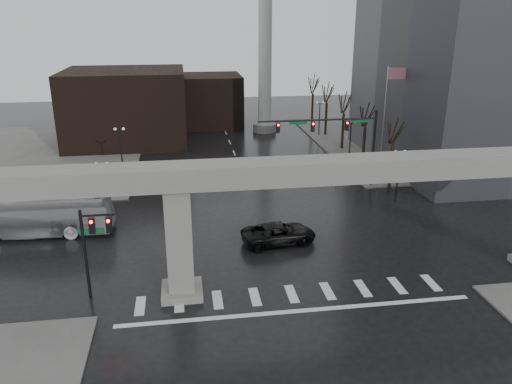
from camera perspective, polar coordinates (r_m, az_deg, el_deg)
The scene contains 23 objects.
ground at distance 33.82m, azimuth 3.73°, elevation -10.67°, with size 160.00×160.00×0.00m, color black.
sidewalk_ne at distance 74.15m, azimuth 17.81°, elevation 5.49°, with size 28.00×36.00×0.15m, color slate.
sidewalk_nw at distance 69.50m, azimuth -24.59°, elevation 3.72°, with size 28.00×36.00×0.15m, color slate.
elevated_guideway at distance 31.21m, azimuth 6.27°, elevation 0.51°, with size 48.00×2.60×8.70m.
building_far_left at distance 71.91m, azimuth -14.59°, elevation 9.40°, with size 16.00×14.00×10.00m, color black.
building_far_mid at distance 81.66m, azimuth -5.34°, elevation 10.39°, with size 10.00×10.00×8.00m, color black.
smokestack at distance 75.61m, azimuth 1.05°, elevation 16.86°, with size 3.60×3.60×30.00m.
signal_mast_arm at distance 50.99m, azimuth 9.42°, elevation 6.68°, with size 12.12×0.43×8.00m.
signal_left_pole at distance 32.30m, azimuth -18.17°, elevation -5.10°, with size 2.30×0.30×6.00m.
flagpole_assembly at distance 55.78m, azimuth 14.78°, elevation 9.20°, with size 2.06×0.12×12.00m.
lamp_right_0 at distance 48.86m, azimuth 16.00°, elevation 2.75°, with size 1.22×0.32×5.11m.
lamp_right_1 at distance 61.42m, azimuth 10.76°, elevation 6.55°, with size 1.22×0.32×5.11m.
lamp_right_2 at distance 74.50m, azimuth 7.29°, elevation 9.01°, with size 1.22×0.32×5.11m.
lamp_left_0 at distance 45.17m, azimuth -17.07°, elevation 1.27°, with size 1.22×0.32×5.11m.
lamp_left_1 at distance 58.53m, azimuth -15.24°, elevation 5.55°, with size 1.22×0.32×5.11m.
lamp_left_2 at distance 72.13m, azimuth -14.09°, elevation 8.23°, with size 1.22×0.32×5.11m.
tree_right_0 at distance 52.97m, azimuth 15.22°, elevation 3.34°, with size 1.09×1.58×7.50m.
tree_right_1 at distance 60.10m, azimuth 12.26°, elevation 5.55°, with size 1.09×1.61×7.67m.
tree_right_2 at distance 67.42m, azimuth 9.92°, elevation 7.27°, with size 1.10×1.63×7.85m.
tree_right_3 at distance 74.89m, azimuth 8.04°, elevation 8.65°, with size 1.11×1.66×8.02m.
tree_right_4 at distance 82.45m, azimuth 6.48°, elevation 9.76°, with size 1.12×1.69×8.19m.
pickup_truck at distance 39.31m, azimuth 2.64°, elevation -4.76°, with size 2.70×5.86×1.63m, color black.
city_bus at distance 44.40m, azimuth -24.48°, elevation -2.27°, with size 3.05×13.03×3.63m, color #BABBC0.
Camera 1 is at (-6.42, -28.49, 17.07)m, focal length 35.00 mm.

